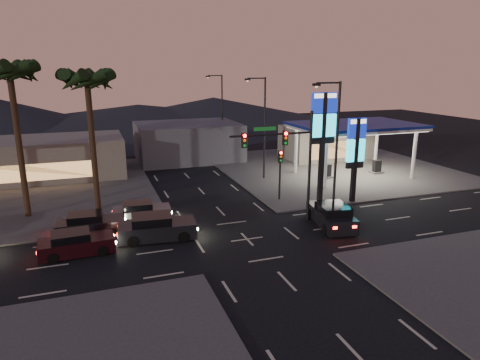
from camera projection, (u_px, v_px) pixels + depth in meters
name	position (u px, v px, depth m)	size (l,w,h in m)	color
ground	(247.00, 239.00, 27.97)	(140.00, 140.00, 0.00)	black
corner_lot_ne	(331.00, 168.00, 47.69)	(24.00, 24.00, 0.12)	#47443F
corner_lot_nw	(12.00, 195.00, 37.39)	(24.00, 24.00, 0.12)	#47443F
gas_station	(355.00, 127.00, 42.77)	(12.20, 8.20, 5.47)	silver
convenience_store	(325.00, 142.00, 52.40)	(10.00, 6.00, 4.00)	#726B5B
pylon_sign_tall	(323.00, 126.00, 34.09)	(2.20, 0.35, 9.00)	black
pylon_sign_short	(356.00, 147.00, 34.43)	(1.60, 0.35, 7.00)	black
traffic_signal_mast	(288.00, 152.00, 29.66)	(6.10, 0.39, 8.00)	black
pedestal_signal	(280.00, 167.00, 35.36)	(0.32, 0.39, 4.30)	black
streetlight_near	(334.00, 145.00, 29.61)	(2.14, 0.25, 10.00)	black
streetlight_mid	(263.00, 122.00, 41.46)	(2.14, 0.25, 10.00)	black
streetlight_far	(221.00, 109.00, 54.22)	(2.14, 0.25, 10.00)	black
palm_a	(88.00, 88.00, 31.32)	(4.41, 4.41, 10.86)	black
palm_b	(11.00, 81.00, 29.57)	(4.41, 4.41, 11.46)	black
building_far_west	(41.00, 159.00, 43.00)	(16.00, 8.00, 4.00)	#726B5B
building_far_mid	(188.00, 141.00, 51.75)	(12.00, 9.00, 4.40)	#4C4C51
hill_right	(214.00, 110.00, 86.86)	(50.00, 50.00, 5.00)	black
hill_center	(139.00, 115.00, 82.15)	(60.00, 60.00, 4.00)	black
car_lane_a_front	(156.00, 228.00, 27.84)	(5.26, 2.56, 1.66)	black
car_lane_a_mid	(76.00, 244.00, 25.60)	(4.51, 2.07, 1.44)	black
car_lane_b_front	(141.00, 212.00, 31.31)	(4.34, 2.04, 1.38)	#515053
car_lane_b_mid	(90.00, 224.00, 28.71)	(4.63, 2.18, 1.47)	black
suv_station	(331.00, 216.00, 30.17)	(2.89, 5.20, 1.65)	black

